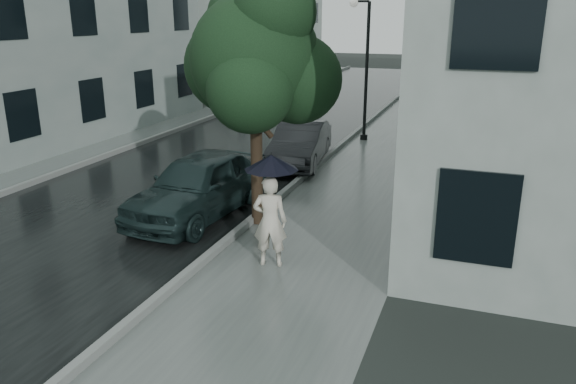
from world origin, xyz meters
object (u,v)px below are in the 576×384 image
at_px(car_far, 300,144).
at_px(street_tree, 257,57).
at_px(pedestrian, 270,221).
at_px(lamp_post, 363,61).
at_px(car_near, 200,185).

bearing_deg(car_far, street_tree, -88.89).
height_order(pedestrian, street_tree, street_tree).
distance_m(pedestrian, car_far, 7.56).
height_order(pedestrian, lamp_post, lamp_post).
relative_size(street_tree, lamp_post, 1.07).
relative_size(lamp_post, car_near, 1.15).
distance_m(street_tree, car_far, 6.09).
height_order(lamp_post, car_near, lamp_post).
distance_m(lamp_post, car_far, 4.89).
bearing_deg(street_tree, lamp_post, 88.56).
relative_size(pedestrian, car_near, 0.40).
relative_size(street_tree, car_near, 1.23).
bearing_deg(car_near, pedestrian, -32.53).
xyz_separation_m(pedestrian, street_tree, (-1.10, 2.11, 2.84)).
xyz_separation_m(street_tree, lamp_post, (0.24, 9.43, -0.81)).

